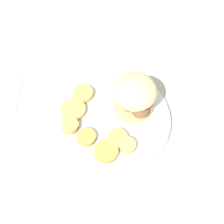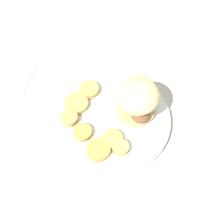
% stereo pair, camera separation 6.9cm
% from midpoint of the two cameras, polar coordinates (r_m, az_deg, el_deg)
% --- Properties ---
extents(ground_plane, '(4.00, 4.00, 0.00)m').
position_cam_midpoint_polar(ground_plane, '(0.73, 2.71, -1.93)').
color(ground_plane, '#B2A899').
extents(dinner_plate, '(0.27, 0.27, 0.02)m').
position_cam_midpoint_polar(dinner_plate, '(0.72, 2.74, -1.56)').
color(dinner_plate, silver).
rests_on(dinner_plate, ground_plane).
extents(sandwich, '(0.11, 0.10, 0.09)m').
position_cam_midpoint_polar(sandwich, '(0.68, 7.46, 1.90)').
color(sandwich, tan).
rests_on(sandwich, dinner_plate).
extents(potato_round_0, '(0.05, 0.05, 0.01)m').
position_cam_midpoint_polar(potato_round_0, '(0.67, 0.42, -7.15)').
color(potato_round_0, '#BC8942').
rests_on(potato_round_0, dinner_plate).
extents(potato_round_1, '(0.05, 0.05, 0.01)m').
position_cam_midpoint_polar(potato_round_1, '(0.74, -1.63, 3.93)').
color(potato_round_1, tan).
rests_on(potato_round_1, dinner_plate).
extents(potato_round_2, '(0.06, 0.06, 0.01)m').
position_cam_midpoint_polar(potato_round_2, '(0.72, -3.87, 1.36)').
color(potato_round_2, tan).
rests_on(potato_round_2, dinner_plate).
extents(potato_round_3, '(0.04, 0.04, 0.01)m').
position_cam_midpoint_polar(potato_round_3, '(0.69, -2.59, -3.99)').
color(potato_round_3, '#BC8942').
rests_on(potato_round_3, dinner_plate).
extents(potato_round_4, '(0.04, 0.04, 0.01)m').
position_cam_midpoint_polar(potato_round_4, '(0.67, 4.52, -6.81)').
color(potato_round_4, tan).
rests_on(potato_round_4, dinner_plate).
extents(potato_round_5, '(0.04, 0.04, 0.02)m').
position_cam_midpoint_polar(potato_round_5, '(0.70, -5.10, -1.37)').
color(potato_round_5, tan).
rests_on(potato_round_5, dinner_plate).
extents(potato_round_6, '(0.05, 0.05, 0.01)m').
position_cam_midpoint_polar(potato_round_6, '(0.68, 2.95, -5.20)').
color(potato_round_6, tan).
rests_on(potato_round_6, dinner_plate).
extents(fork, '(0.15, 0.11, 0.00)m').
position_cam_midpoint_polar(fork, '(0.79, -13.63, 4.10)').
color(fork, silver).
rests_on(fork, ground_plane).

